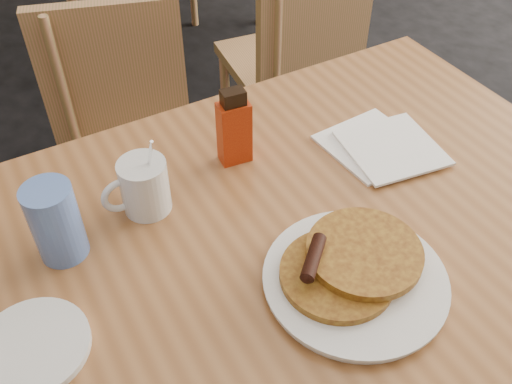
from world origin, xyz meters
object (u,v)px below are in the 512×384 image
Objects in this scene: chair_main_far at (134,134)px; coffee_mug at (143,186)px; pancake_plate at (353,274)px; syrup_bottle at (234,129)px; blue_tumbler at (56,222)px; main_table at (278,252)px; chair_neighbor_near at (297,48)px.

chair_main_far is 0.62m from coffee_mug.
pancake_plate is 0.36m from syrup_bottle.
coffee_mug is (-0.15, -0.52, 0.29)m from chair_main_far.
syrup_bottle is 0.37m from blue_tumbler.
pancake_plate is at bearing -71.05° from main_table.
chair_main_far reaches higher than chair_neighbor_near.
chair_main_far reaches higher than main_table.
pancake_plate is at bearing -66.75° from chair_main_far.
coffee_mug reaches higher than main_table.
chair_neighbor_near is at bearing 56.88° from coffee_mug.
syrup_bottle is at bearing -64.82° from chair_main_far.
chair_neighbor_near is 5.35× the size of syrup_bottle.
chair_neighbor_near is 0.94m from syrup_bottle.
coffee_mug is (-0.17, 0.18, 0.09)m from main_table.
blue_tumbler is at bearing -162.50° from syrup_bottle.
blue_tumbler is (-0.31, -0.55, 0.31)m from chair_main_far.
chair_main_far is at bearing 60.79° from blue_tumbler.
main_table is 0.26m from coffee_mug.
syrup_bottle is (-0.60, -0.65, 0.32)m from chair_neighbor_near.
chair_neighbor_near is (0.65, 0.17, -0.00)m from chair_main_far.
syrup_bottle is 1.13× the size of blue_tumbler.
chair_neighbor_near is at bearing 59.79° from pancake_plate.
blue_tumbler is (-0.16, -0.03, 0.02)m from coffee_mug.
chair_neighbor_near is at bearing 53.86° from main_table.
pancake_plate is (-0.59, -1.01, 0.26)m from chair_neighbor_near.
coffee_mug is at bearing 9.16° from blue_tumbler.
coffee_mug is at bearing -162.04° from syrup_bottle.
pancake_plate reaches higher than main_table.
syrup_bottle reaches higher than pancake_plate.
main_table is 0.25m from syrup_bottle.
coffee_mug is 1.01× the size of syrup_bottle.
syrup_bottle is (-0.01, 0.36, 0.05)m from pancake_plate.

